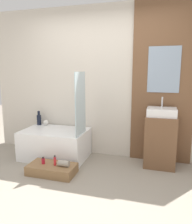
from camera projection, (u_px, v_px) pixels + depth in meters
ground_plane at (67, 200)px, 2.57m from camera, size 12.00×12.00×0.00m
wall_tiled_back at (101, 83)px, 3.83m from camera, size 4.20×0.06×2.60m
wall_wood_accent at (163, 83)px, 3.49m from camera, size 0.99×0.04×2.60m
bathtub at (55, 144)px, 3.82m from camera, size 1.11×0.73×0.50m
glass_shower_screen at (80, 104)px, 3.43m from camera, size 0.01×0.44×1.00m
wooden_step_bench at (52, 169)px, 3.23m from camera, size 0.70×0.37×0.14m
vanity_cabinet at (160, 141)px, 3.45m from camera, size 0.47×0.40×0.82m
sink at (162, 112)px, 3.36m from camera, size 0.44×0.32×0.29m
vase_tall_dark at (39, 119)px, 4.15m from camera, size 0.08×0.08×0.27m
vase_round_light at (46, 123)px, 4.11m from camera, size 0.10×0.10×0.10m
bottle_soap_primary at (43, 161)px, 3.25m from camera, size 0.05×0.05×0.10m
bottle_soap_secondary at (55, 161)px, 3.19m from camera, size 0.04×0.04×0.15m
towel_roll at (64, 163)px, 3.16m from camera, size 0.16×0.09×0.09m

